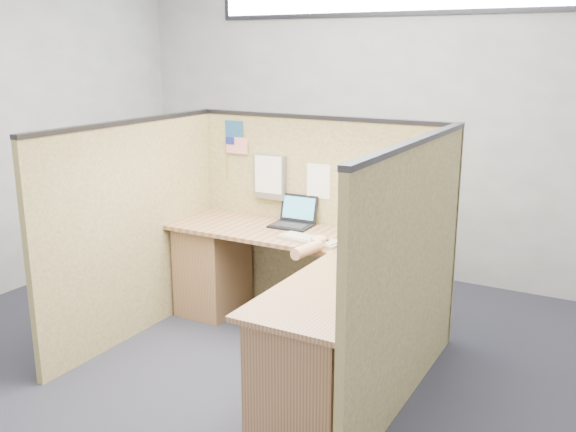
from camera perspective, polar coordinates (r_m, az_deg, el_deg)
The scene contains 13 objects.
floor at distance 4.25m, azimuth -3.55°, elevation -13.31°, with size 5.00×5.00×0.00m, color black.
wall_back at distance 5.80m, azimuth 8.44°, elevation 8.64°, with size 5.00×5.00×0.00m, color #929597.
cubicle_partitions at distance 4.29m, azimuth -0.64°, elevation -1.88°, with size 2.06×1.83×1.53m.
l_desk at distance 4.22m, azimuth 0.60°, elevation -7.60°, with size 1.95×1.75×0.73m.
laptop at distance 4.71m, azimuth 0.60°, elevation -0.21°, with size 0.30×0.29×0.21m.
keyboard at distance 4.32m, azimuth 1.95°, elevation -2.13°, with size 0.46×0.21×0.03m.
mouse at distance 4.22m, azimuth 2.83°, elevation -2.41°, with size 0.11×0.07×0.05m, color silver.
hand_forearm at distance 4.09m, azimuth 2.07°, elevation -2.73°, with size 0.11×0.40×0.08m.
blue_poster at distance 5.01m, azimuth -4.83°, elevation 7.16°, with size 0.17×0.00×0.23m, color navy.
american_flag at distance 5.00m, azimuth -4.80°, elevation 6.16°, with size 0.20×0.01×0.34m.
file_holder at distance 4.85m, azimuth -1.64°, elevation 3.51°, with size 0.26×0.05×0.33m.
paper_left at distance 4.68m, azimuth 2.83°, elevation 3.10°, with size 0.20×0.00×0.25m, color white.
paper_right at distance 4.53m, azimuth 7.00°, elevation 2.72°, with size 0.21×0.00×0.27m, color white.
Camera 1 is at (2.05, -3.15, 1.99)m, focal length 40.00 mm.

